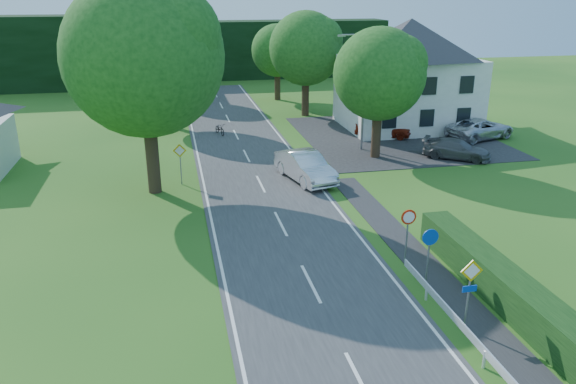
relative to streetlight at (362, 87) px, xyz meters
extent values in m
cube|color=#353538|center=(-8.06, -10.00, -4.44)|extent=(7.00, 80.00, 0.04)
cube|color=#242426|center=(3.94, 3.00, -4.44)|extent=(14.00, 16.00, 0.04)
cube|color=white|center=(-11.31, -10.00, -4.42)|extent=(0.12, 80.00, 0.01)
cube|color=white|center=(-4.81, -10.00, -4.42)|extent=(0.12, 80.00, 0.01)
cube|color=black|center=(-0.06, 36.00, -0.96)|extent=(30.00, 5.00, 7.00)
cube|color=silver|center=(5.94, 6.00, -1.66)|extent=(10.00, 8.00, 5.60)
pyramid|color=#26262C|center=(5.94, 6.00, 2.64)|extent=(10.60, 8.40, 3.00)
cylinder|color=gray|center=(0.14, 0.00, -0.46)|extent=(0.16, 0.16, 8.00)
cylinder|color=gray|center=(-0.66, 0.00, 3.44)|extent=(1.70, 0.10, 0.10)
cube|color=gray|center=(-1.56, 0.00, 3.39)|extent=(0.50, 0.18, 0.12)
cylinder|color=gray|center=(-3.76, -22.00, -3.26)|extent=(0.07, 0.07, 2.40)
cube|color=#DEB20B|center=(-3.76, -22.03, -2.26)|extent=(0.78, 0.04, 0.78)
cube|color=white|center=(-3.76, -22.03, -2.26)|extent=(0.57, 0.05, 0.57)
cube|color=#0B3DAD|center=(-3.76, -22.03, -2.91)|extent=(0.50, 0.04, 0.22)
cylinder|color=gray|center=(-3.76, -19.00, -3.36)|extent=(0.07, 0.07, 2.20)
cylinder|color=#0B3DAD|center=(-3.76, -19.03, -2.41)|extent=(0.64, 0.04, 0.64)
cylinder|color=gray|center=(-3.76, -17.00, -3.36)|extent=(0.07, 0.07, 2.20)
cylinder|color=red|center=(-3.76, -17.03, -2.41)|extent=(0.64, 0.04, 0.64)
cylinder|color=white|center=(-3.76, -17.05, -2.41)|extent=(0.48, 0.04, 0.48)
cylinder|color=gray|center=(-12.56, -5.00, -3.36)|extent=(0.07, 0.07, 2.20)
cube|color=#DEB20B|center=(-12.56, -5.03, -2.41)|extent=(0.78, 0.04, 0.78)
cube|color=white|center=(-12.56, -5.03, -2.41)|extent=(0.57, 0.05, 0.57)
imported|color=silver|center=(-5.36, -5.85, -3.57)|extent=(2.97, 5.43, 1.70)
imported|color=black|center=(-9.26, 6.38, -3.98)|extent=(1.04, 1.78, 0.88)
imported|color=maroon|center=(2.89, 3.00, -3.70)|extent=(4.54, 3.40, 1.44)
imported|color=silver|center=(3.89, 4.25, -3.73)|extent=(4.38, 1.98, 1.40)
imported|color=#535459|center=(5.61, -3.50, -3.78)|extent=(4.63, 4.03, 1.28)
imported|color=silver|center=(9.94, 1.07, -3.66)|extent=(6.03, 4.08, 1.53)
imported|color=#B50E28|center=(1.88, 5.00, -3.37)|extent=(2.97, 3.00, 2.11)
camera|label=1|loc=(-12.87, -36.55, 6.27)|focal=35.00mm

